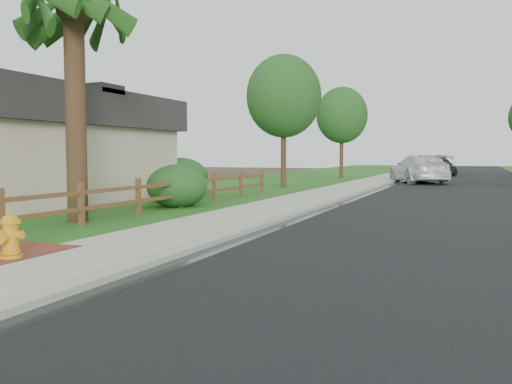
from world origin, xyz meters
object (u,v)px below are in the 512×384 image
at_px(fire_hydrant, 10,236).
at_px(white_suv, 419,169).
at_px(dark_car_mid, 439,167).
at_px(ranch_fence, 161,193).
at_px(palm_tree, 73,6).

distance_m(fire_hydrant, white_suv, 28.43).
bearing_deg(dark_car_mid, fire_hydrant, 99.00).
xyz_separation_m(ranch_fence, fire_hydrant, (1.90, -7.58, -0.16)).
bearing_deg(ranch_fence, dark_car_mid, 78.91).
bearing_deg(ranch_fence, fire_hydrant, -75.92).
distance_m(fire_hydrant, dark_car_mid, 39.38).
height_order(palm_tree, white_suv, palm_tree).
relative_size(white_suv, dark_car_mid, 1.31).
xyz_separation_m(fire_hydrant, dark_car_mid, (4.29, 39.14, 0.33)).
bearing_deg(dark_car_mid, white_suv, 102.18).
bearing_deg(fire_hydrant, dark_car_mid, 83.75).
bearing_deg(palm_tree, dark_car_mid, 78.70).
distance_m(ranch_fence, fire_hydrant, 7.81).
height_order(ranch_fence, dark_car_mid, dark_car_mid).
relative_size(ranch_fence, palm_tree, 2.56).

